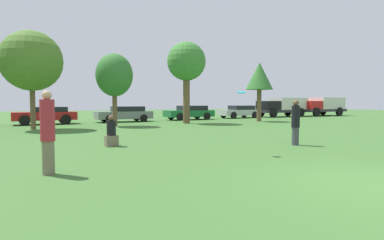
{
  "coord_description": "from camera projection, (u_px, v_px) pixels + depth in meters",
  "views": [
    {
      "loc": [
        -5.95,
        -3.31,
        1.58
      ],
      "look_at": [
        -1.16,
        5.13,
        1.03
      ],
      "focal_mm": 29.27,
      "sensor_mm": 36.0,
      "label": 1
    }
  ],
  "objects": [
    {
      "name": "bystander_sitting",
      "position": [
        111.0,
        133.0,
        11.24
      ],
      "size": [
        0.43,
        0.36,
        1.12
      ],
      "color": "#726651",
      "rests_on": "ground"
    },
    {
      "name": "parked_car_grey",
      "position": [
        125.0,
        114.0,
        25.35
      ],
      "size": [
        4.45,
        1.89,
        1.25
      ],
      "rotation": [
        0.0,
        0.0,
        3.14
      ],
      "color": "slate",
      "rests_on": "ground"
    },
    {
      "name": "tree_2",
      "position": [
        114.0,
        76.0,
        20.6
      ],
      "size": [
        2.41,
        2.41,
        4.78
      ],
      "color": "brown",
      "rests_on": "ground"
    },
    {
      "name": "person_catcher",
      "position": [
        296.0,
        122.0,
        11.48
      ],
      "size": [
        0.3,
        0.3,
        1.67
      ],
      "rotation": [
        0.0,
        0.0,
        -3.06
      ],
      "color": "#3F3F47",
      "rests_on": "ground"
    },
    {
      "name": "parked_car_green",
      "position": [
        190.0,
        112.0,
        28.57
      ],
      "size": [
        4.47,
        1.95,
        1.28
      ],
      "rotation": [
        0.0,
        0.0,
        3.14
      ],
      "color": "#196633",
      "rests_on": "ground"
    },
    {
      "name": "delivery_truck_black",
      "position": [
        283.0,
        106.0,
        34.59
      ],
      "size": [
        6.57,
        2.16,
        2.08
      ],
      "rotation": [
        0.0,
        0.0,
        3.14
      ],
      "color": "#2D2D33",
      "rests_on": "ground"
    },
    {
      "name": "parked_car_silver",
      "position": [
        240.0,
        111.0,
        31.71
      ],
      "size": [
        4.28,
        1.93,
        1.26
      ],
      "rotation": [
        0.0,
        0.0,
        3.14
      ],
      "color": "#B2B2B7",
      "rests_on": "ground"
    },
    {
      "name": "frisbee",
      "position": [
        241.0,
        92.0,
        9.39
      ],
      "size": [
        0.25,
        0.24,
        0.09
      ],
      "color": "#19B2D8"
    },
    {
      "name": "tree_1",
      "position": [
        31.0,
        61.0,
        17.95
      ],
      "size": [
        3.45,
        3.45,
        5.69
      ],
      "color": "brown",
      "rests_on": "ground"
    },
    {
      "name": "parked_car_red",
      "position": [
        46.0,
        115.0,
        22.48
      ],
      "size": [
        4.21,
        1.88,
        1.25
      ],
      "rotation": [
        0.0,
        0.0,
        3.14
      ],
      "color": "red",
      "rests_on": "ground"
    },
    {
      "name": "tree_3",
      "position": [
        186.0,
        63.0,
        23.3
      ],
      "size": [
        2.89,
        2.89,
        6.08
      ],
      "color": "brown",
      "rests_on": "ground"
    },
    {
      "name": "ground_plane",
      "position": [
        380.0,
        186.0,
        5.89
      ],
      "size": [
        120.0,
        120.0,
        0.0
      ],
      "primitive_type": "plane",
      "color": "#3D6B2D"
    },
    {
      "name": "delivery_truck_red",
      "position": [
        322.0,
        105.0,
        36.97
      ],
      "size": [
        6.4,
        2.59,
        2.15
      ],
      "rotation": [
        0.0,
        0.0,
        3.14
      ],
      "color": "#2D2D33",
      "rests_on": "ground"
    },
    {
      "name": "person_thrower",
      "position": [
        48.0,
        132.0,
        6.79
      ],
      "size": [
        0.3,
        0.3,
        1.83
      ],
      "rotation": [
        0.0,
        0.0,
        0.08
      ],
      "color": "#726651",
      "rests_on": "ground"
    },
    {
      "name": "tree_4",
      "position": [
        259.0,
        77.0,
        25.71
      ],
      "size": [
        2.22,
        2.22,
        4.86
      ],
      "color": "brown",
      "rests_on": "ground"
    }
  ]
}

